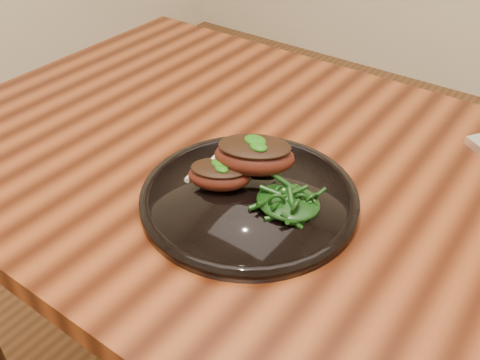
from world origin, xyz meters
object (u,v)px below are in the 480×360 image
at_px(plate, 249,197).
at_px(greens_heap, 288,198).
at_px(desk, 373,249).
at_px(lamb_chop_front, 219,174).

height_order(plate, greens_heap, greens_heap).
relative_size(desk, greens_heap, 17.29).
xyz_separation_m(plate, lamb_chop_front, (-0.05, -0.01, 0.03)).
distance_m(plate, lamb_chop_front, 0.06).
relative_size(desk, lamb_chop_front, 14.59).
bearing_deg(greens_heap, plate, -174.81).
bearing_deg(lamb_chop_front, plate, 13.98).
height_order(desk, plate, plate).
bearing_deg(plate, lamb_chop_front, -166.02).
bearing_deg(lamb_chop_front, desk, 28.98).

